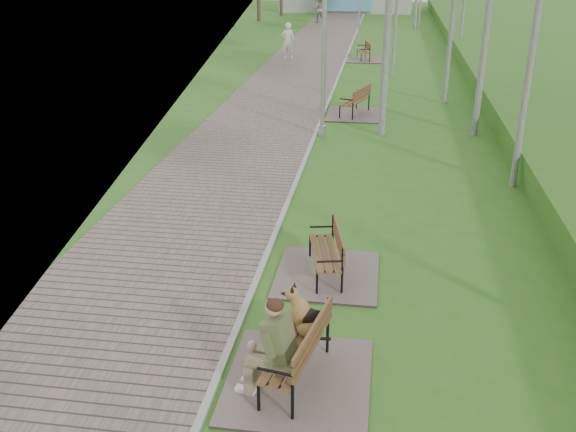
# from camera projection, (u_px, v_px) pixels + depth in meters

# --- Properties ---
(walkway) EXTENTS (3.50, 67.00, 0.04)m
(walkway) POSITION_uv_depth(u_px,v_px,m) (287.00, 88.00, 23.99)
(walkway) COLOR #655852
(walkway) RESTS_ON ground
(kerb) EXTENTS (0.10, 67.00, 0.05)m
(kerb) POSITION_uv_depth(u_px,v_px,m) (334.00, 89.00, 23.74)
(kerb) COLOR #999993
(kerb) RESTS_ON ground
(bench_main) EXTENTS (1.78, 1.97, 1.55)m
(bench_main) POSITION_uv_depth(u_px,v_px,m) (291.00, 354.00, 7.80)
(bench_main) COLOR #655852
(bench_main) RESTS_ON ground
(bench_second) EXTENTS (1.66, 1.84, 1.02)m
(bench_second) POSITION_uv_depth(u_px,v_px,m) (325.00, 265.00, 10.48)
(bench_second) COLOR #655852
(bench_second) RESTS_ON ground
(bench_third) EXTENTS (1.81, 2.01, 1.11)m
(bench_third) POSITION_uv_depth(u_px,v_px,m) (355.00, 109.00, 20.19)
(bench_third) COLOR #655852
(bench_third) RESTS_ON ground
(bench_far) EXTENTS (1.64, 1.82, 1.01)m
(bench_far) POSITION_uv_depth(u_px,v_px,m) (363.00, 56.00, 29.55)
(bench_far) COLOR #655852
(bench_far) RESTS_ON ground
(lamp_post_second) EXTENTS (0.21, 0.21, 5.38)m
(lamp_post_second) POSITION_uv_depth(u_px,v_px,m) (324.00, 45.00, 17.08)
(lamp_post_second) COLOR #A3A6AB
(lamp_post_second) RESTS_ON ground
(lamp_post_third) EXTENTS (0.17, 0.17, 4.47)m
(lamp_post_third) POSITION_uv_depth(u_px,v_px,m) (360.00, 2.00, 33.89)
(lamp_post_third) COLOR #A3A6AB
(lamp_post_third) RESTS_ON ground
(pedestrian_near) EXTENTS (0.62, 0.42, 1.67)m
(pedestrian_near) POSITION_uv_depth(u_px,v_px,m) (288.00, 41.00, 29.48)
(pedestrian_near) COLOR white
(pedestrian_near) RESTS_ON ground
(pedestrian_far) EXTENTS (0.94, 0.76, 1.81)m
(pedestrian_far) POSITION_uv_depth(u_px,v_px,m) (319.00, 9.00, 42.72)
(pedestrian_far) COLOR gray
(pedestrian_far) RESTS_ON ground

